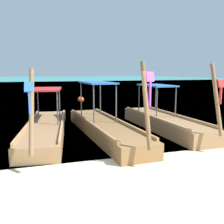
{
  "coord_description": "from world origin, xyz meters",
  "views": [
    {
      "loc": [
        -2.72,
        -4.82,
        2.49
      ],
      "look_at": [
        0.0,
        3.89,
        1.02
      ],
      "focal_mm": 40.7,
      "sensor_mm": 36.0,
      "label": 1
    }
  ],
  "objects_px": {
    "longtail_boat_violet_ribbon": "(104,127)",
    "mooring_buoy_near": "(81,100)",
    "longtail_boat_red_ribbon": "(164,122)",
    "longtail_boat_blue_ribbon": "(46,128)"
  },
  "relations": [
    {
      "from": "longtail_boat_blue_ribbon",
      "to": "longtail_boat_red_ribbon",
      "type": "xyz_separation_m",
      "value": [
        4.89,
        -0.41,
        0.04
      ]
    },
    {
      "from": "longtail_boat_violet_ribbon",
      "to": "mooring_buoy_near",
      "type": "xyz_separation_m",
      "value": [
        1.03,
        10.56,
        -0.08
      ]
    },
    {
      "from": "longtail_boat_violet_ribbon",
      "to": "longtail_boat_red_ribbon",
      "type": "bearing_deg",
      "value": 2.79
    },
    {
      "from": "longtail_boat_violet_ribbon",
      "to": "longtail_boat_red_ribbon",
      "type": "relative_size",
      "value": 1.12
    },
    {
      "from": "longtail_boat_violet_ribbon",
      "to": "mooring_buoy_near",
      "type": "relative_size",
      "value": 14.49
    },
    {
      "from": "longtail_boat_blue_ribbon",
      "to": "longtail_boat_red_ribbon",
      "type": "relative_size",
      "value": 1.1
    },
    {
      "from": "mooring_buoy_near",
      "to": "longtail_boat_blue_ribbon",
      "type": "bearing_deg",
      "value": -107.74
    },
    {
      "from": "longtail_boat_blue_ribbon",
      "to": "longtail_boat_red_ribbon",
      "type": "distance_m",
      "value": 4.91
    },
    {
      "from": "longtail_boat_blue_ribbon",
      "to": "longtail_boat_violet_ribbon",
      "type": "xyz_separation_m",
      "value": [
        2.18,
        -0.54,
        0.02
      ]
    },
    {
      "from": "mooring_buoy_near",
      "to": "longtail_boat_violet_ribbon",
      "type": "bearing_deg",
      "value": -95.55
    }
  ]
}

